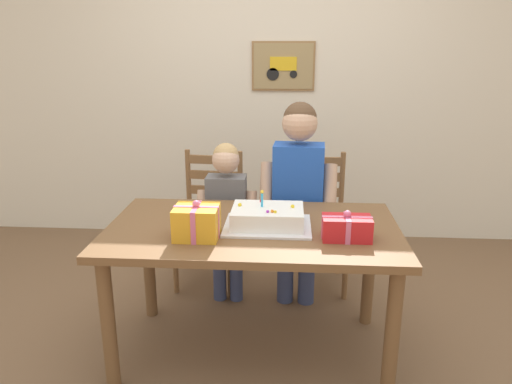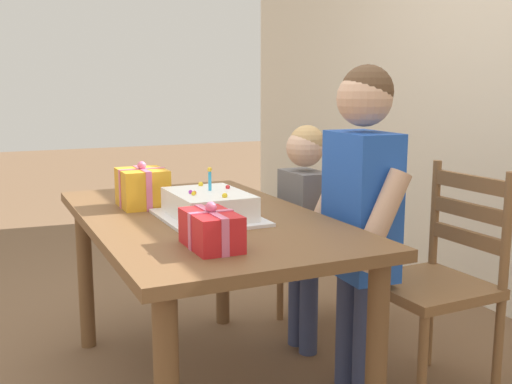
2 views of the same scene
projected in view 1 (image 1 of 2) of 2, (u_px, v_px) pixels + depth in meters
The scene contains 10 objects.
ground_plane at pixel (253, 351), 2.72m from camera, with size 20.00×20.00×0.00m, color brown.
back_wall at pixel (269, 86), 4.06m from camera, with size 6.40×0.11×2.60m.
dining_table at pixel (253, 244), 2.53m from camera, with size 1.49×0.85×0.74m.
birthday_cake at pixel (268, 218), 2.48m from camera, with size 0.44×0.34×0.19m.
gift_box_red_large at pixel (197, 222), 2.34m from camera, with size 0.22×0.19×0.19m.
gift_box_beside_cake at pixel (347, 228), 2.33m from camera, with size 0.24×0.14×0.15m.
chair_left at pixel (210, 218), 3.42m from camera, with size 0.45×0.45×0.92m.
chair_right at pixel (315, 221), 3.37m from camera, with size 0.43×0.43×0.92m.
child_older at pixel (298, 186), 3.01m from camera, with size 0.48×0.28×1.31m.
child_younger at pixel (227, 208), 3.09m from camera, with size 0.38×0.22×1.06m.
Camera 1 is at (0.18, -2.34, 1.64)m, focal length 34.32 mm.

